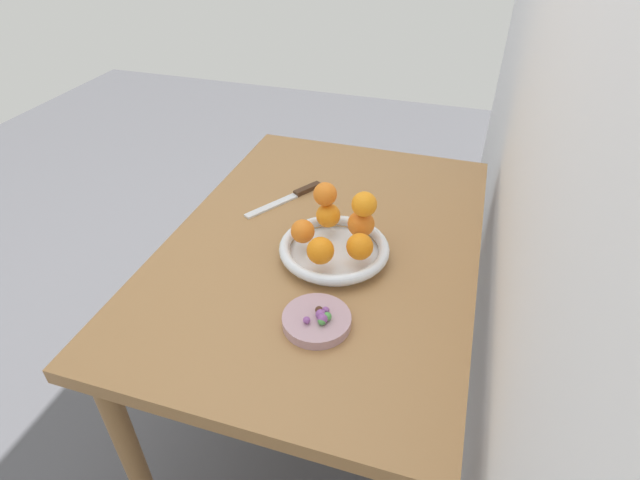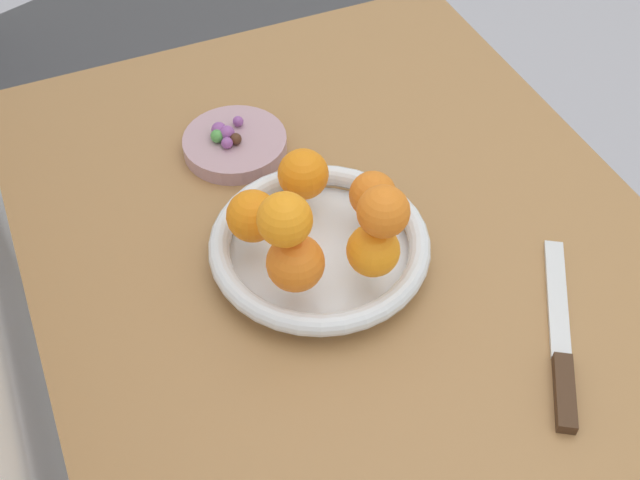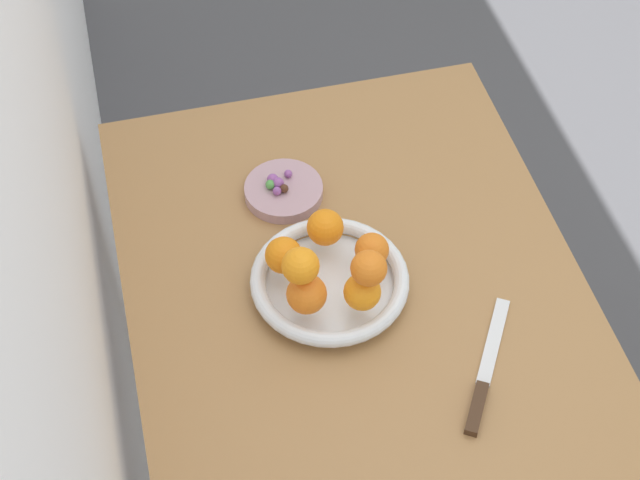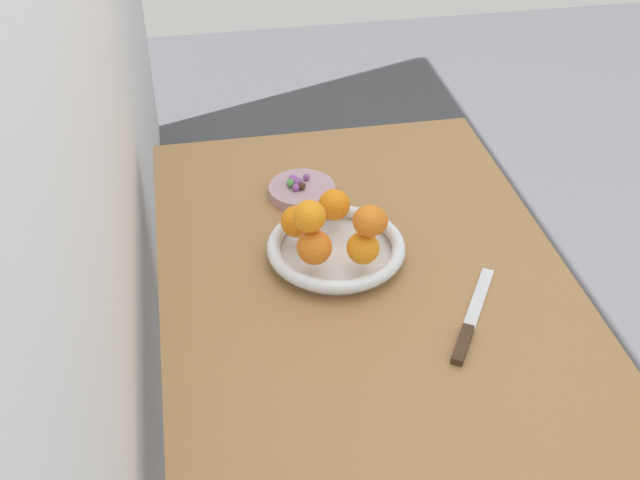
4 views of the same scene
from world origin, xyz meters
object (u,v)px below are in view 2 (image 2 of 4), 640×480
dining_table (370,326)px  orange_3 (373,195)px  fruit_bowl (320,247)px  candy_ball_3 (238,121)px  orange_0 (253,216)px  orange_2 (373,250)px  orange_4 (303,174)px  orange_1 (295,263)px  candy_dish (235,144)px  candy_ball_2 (219,130)px  candy_ball_1 (217,136)px  orange_5 (383,212)px  knife (561,345)px  candy_ball_4 (218,129)px  candy_ball_5 (236,139)px  orange_6 (285,220)px  candy_ball_0 (227,133)px  candy_ball_6 (227,143)px

dining_table → orange_3: (0.07, -0.03, 0.16)m
fruit_bowl → candy_ball_3: 0.25m
orange_0 → orange_2: size_ratio=1.02×
orange_3 → orange_4: (0.06, 0.06, 0.00)m
fruit_bowl → candy_ball_3: (0.25, 0.01, 0.01)m
orange_1 → candy_dish: bearing=-4.7°
candy_dish → candy_ball_3: candy_ball_3 is taller
orange_2 → orange_3: bearing=-25.7°
fruit_bowl → candy_ball_2: (0.24, 0.04, 0.01)m
orange_0 → candy_ball_1: (0.19, -0.02, -0.04)m
orange_5 → knife: bearing=-136.3°
candy_ball_3 → orange_0: bearing=165.7°
orange_2 → knife: (-0.16, -0.16, -0.06)m
orange_2 → knife: orange_2 is taller
candy_ball_4 → candy_ball_5: size_ratio=1.08×
orange_6 → orange_3: bearing=-67.2°
candy_ball_0 → knife: size_ratio=0.09×
candy_ball_1 → knife: size_ratio=0.08×
candy_dish → knife: candy_dish is taller
candy_ball_1 → dining_table: bearing=-161.8°
orange_1 → orange_6: size_ratio=1.09×
candy_ball_0 → candy_ball_5: 0.02m
dining_table → orange_1: 0.19m
candy_dish → candy_ball_3: 0.03m
orange_4 → orange_5: bearing=-167.3°
dining_table → candy_ball_0: candy_ball_0 is taller
orange_1 → orange_3: size_ratio=1.14×
orange_2 → candy_ball_3: 0.32m
orange_5 → candy_ball_4: orange_5 is taller
orange_6 → candy_ball_1: (0.27, -0.01, -0.10)m
dining_table → fruit_bowl: fruit_bowl is taller
orange_6 → candy_ball_0: orange_6 is taller
candy_dish → candy_ball_2: (0.01, 0.02, 0.02)m
candy_ball_3 → knife: 0.52m
orange_3 → candy_ball_2: orange_3 is taller
candy_ball_0 → candy_ball_5: bearing=-150.3°
orange_1 → orange_2: bearing=-100.1°
dining_table → candy_ball_6: bearing=17.7°
candy_dish → candy_ball_3: (0.02, -0.01, 0.02)m
orange_1 → candy_ball_5: (0.27, -0.02, -0.04)m
orange_2 → candy_ball_6: 0.29m
orange_2 → orange_3: (0.08, -0.04, -0.00)m
dining_table → candy_ball_5: (0.27, 0.07, 0.12)m
candy_dish → knife: size_ratio=0.61×
candy_ball_2 → candy_ball_6: size_ratio=1.31×
orange_6 → candy_ball_0: 0.29m
candy_ball_0 → orange_5: bearing=-164.8°
orange_2 → candy_ball_2: size_ratio=2.90×
candy_dish → candy_ball_5: 0.02m
candy_ball_6 → candy_ball_1: bearing=25.6°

